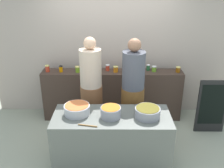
# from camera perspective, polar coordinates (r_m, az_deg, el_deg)

# --- Properties ---
(ground) EXTENTS (12.00, 12.00, 0.00)m
(ground) POSITION_cam_1_polar(r_m,az_deg,el_deg) (4.42, -0.03, -14.45)
(ground) COLOR #9C9F88
(storefront_wall) EXTENTS (4.80, 0.12, 3.00)m
(storefront_wall) POSITION_cam_1_polar(r_m,az_deg,el_deg) (5.08, 0.07, 9.63)
(storefront_wall) COLOR #B19F92
(storefront_wall) RESTS_ON ground
(display_shelf) EXTENTS (2.70, 0.36, 0.99)m
(display_shelf) POSITION_cam_1_polar(r_m,az_deg,el_deg) (5.10, 0.05, -2.39)
(display_shelf) COLOR #3E2F26
(display_shelf) RESTS_ON ground
(prep_table) EXTENTS (1.70, 0.70, 0.84)m
(prep_table) POSITION_cam_1_polar(r_m,az_deg,el_deg) (3.93, -0.05, -12.32)
(prep_table) COLOR #585C56
(prep_table) RESTS_ON ground
(preserve_jar_0) EXTENTS (0.08, 0.08, 0.13)m
(preserve_jar_0) POSITION_cam_1_polar(r_m,az_deg,el_deg) (5.02, -14.17, 3.37)
(preserve_jar_0) COLOR #BB3420
(preserve_jar_0) RESTS_ON display_shelf
(preserve_jar_1) EXTENTS (0.07, 0.07, 0.12)m
(preserve_jar_1) POSITION_cam_1_polar(r_m,az_deg,el_deg) (4.96, -11.30, 3.32)
(preserve_jar_1) COLOR orange
(preserve_jar_1) RESTS_ON display_shelf
(preserve_jar_2) EXTENTS (0.09, 0.09, 0.11)m
(preserve_jar_2) POSITION_cam_1_polar(r_m,az_deg,el_deg) (4.89, -7.64, 3.27)
(preserve_jar_2) COLOR olive
(preserve_jar_2) RESTS_ON display_shelf
(preserve_jar_3) EXTENTS (0.08, 0.08, 0.12)m
(preserve_jar_3) POSITION_cam_1_polar(r_m,az_deg,el_deg) (4.93, -0.99, 3.66)
(preserve_jar_3) COLOR #B73623
(preserve_jar_3) RESTS_ON display_shelf
(preserve_jar_4) EXTENTS (0.09, 0.09, 0.11)m
(preserve_jar_4) POSITION_cam_1_polar(r_m,az_deg,el_deg) (4.86, 0.83, 3.31)
(preserve_jar_4) COLOR orange
(preserve_jar_4) RESTS_ON display_shelf
(preserve_jar_5) EXTENTS (0.07, 0.07, 0.12)m
(preserve_jar_5) POSITION_cam_1_polar(r_m,az_deg,el_deg) (4.85, 2.83, 3.28)
(preserve_jar_5) COLOR orange
(preserve_jar_5) RESTS_ON display_shelf
(preserve_jar_6) EXTENTS (0.09, 0.09, 0.15)m
(preserve_jar_6) POSITION_cam_1_polar(r_m,az_deg,el_deg) (4.96, 4.96, 3.86)
(preserve_jar_6) COLOR #324936
(preserve_jar_6) RESTS_ON display_shelf
(preserve_jar_7) EXTENTS (0.07, 0.07, 0.12)m
(preserve_jar_7) POSITION_cam_1_polar(r_m,az_deg,el_deg) (4.99, 8.04, 3.66)
(preserve_jar_7) COLOR #23572F
(preserve_jar_7) RESTS_ON display_shelf
(preserve_jar_8) EXTENTS (0.09, 0.09, 0.11)m
(preserve_jar_8) POSITION_cam_1_polar(r_m,az_deg,el_deg) (4.95, 9.33, 3.34)
(preserve_jar_8) COLOR #639828
(preserve_jar_8) RESTS_ON display_shelf
(preserve_jar_9) EXTENTS (0.09, 0.09, 0.10)m
(preserve_jar_9) POSITION_cam_1_polar(r_m,az_deg,el_deg) (5.01, 14.46, 3.13)
(preserve_jar_9) COLOR #81450C
(preserve_jar_9) RESTS_ON display_shelf
(cooking_pot_left) EXTENTS (0.37, 0.37, 0.14)m
(cooking_pot_left) POSITION_cam_1_polar(r_m,az_deg,el_deg) (3.75, -7.78, -5.62)
(cooking_pot_left) COLOR #B7B7BC
(cooking_pot_left) RESTS_ON prep_table
(cooking_pot_center) EXTENTS (0.29, 0.29, 0.16)m
(cooking_pot_center) POSITION_cam_1_polar(r_m,az_deg,el_deg) (3.63, -0.29, -6.27)
(cooking_pot_center) COLOR gray
(cooking_pot_center) RESTS_ON prep_table
(cooking_pot_right) EXTENTS (0.36, 0.36, 0.14)m
(cooking_pot_right) POSITION_cam_1_polar(r_m,az_deg,el_deg) (3.68, 7.89, -6.26)
(cooking_pot_right) COLOR gray
(cooking_pot_right) RESTS_ON prep_table
(wooden_spoon) EXTENTS (0.27, 0.07, 0.02)m
(wooden_spoon) POSITION_cam_1_polar(r_m,az_deg,el_deg) (3.48, -5.44, -9.16)
(wooden_spoon) COLOR #9E703D
(wooden_spoon) RESTS_ON prep_table
(cook_with_tongs) EXTENTS (0.37, 0.37, 1.82)m
(cook_with_tongs) POSITION_cam_1_polar(r_m,az_deg,el_deg) (4.32, -4.56, -2.55)
(cook_with_tongs) COLOR brown
(cook_with_tongs) RESTS_ON ground
(cook_in_cap) EXTENTS (0.38, 0.38, 1.81)m
(cook_in_cap) POSITION_cam_1_polar(r_m,az_deg,el_deg) (4.28, 4.61, -2.92)
(cook_in_cap) COLOR brown
(cook_in_cap) RESTS_ON ground
(chalkboard_sign) EXTENTS (0.53, 0.05, 1.02)m
(chalkboard_sign) POSITION_cam_1_polar(r_m,az_deg,el_deg) (4.94, 21.32, -4.71)
(chalkboard_sign) COLOR black
(chalkboard_sign) RESTS_ON ground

